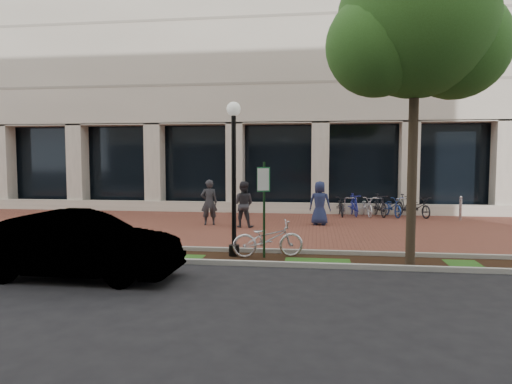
# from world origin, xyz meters

# --- Properties ---
(ground) EXTENTS (120.00, 120.00, 0.00)m
(ground) POSITION_xyz_m (0.00, 0.00, 0.00)
(ground) COLOR black
(ground) RESTS_ON ground
(brick_plaza) EXTENTS (40.00, 9.00, 0.01)m
(brick_plaza) POSITION_xyz_m (0.00, 0.00, 0.01)
(brick_plaza) COLOR brown
(brick_plaza) RESTS_ON ground
(planting_strip) EXTENTS (40.00, 1.50, 0.01)m
(planting_strip) POSITION_xyz_m (0.00, -5.25, 0.01)
(planting_strip) COLOR black
(planting_strip) RESTS_ON ground
(curb_plaza_side) EXTENTS (40.00, 0.12, 0.12)m
(curb_plaza_side) POSITION_xyz_m (0.00, -4.50, 0.06)
(curb_plaza_side) COLOR #A3A39A
(curb_plaza_side) RESTS_ON ground
(curb_street_side) EXTENTS (40.00, 0.12, 0.12)m
(curb_street_side) POSITION_xyz_m (0.00, -6.00, 0.06)
(curb_street_side) COLOR #A3A39A
(curb_street_side) RESTS_ON ground
(near_office_building) EXTENTS (40.00, 12.12, 16.00)m
(near_office_building) POSITION_xyz_m (0.00, 10.47, 10.05)
(near_office_building) COLOR beige
(near_office_building) RESTS_ON ground
(parking_sign) EXTENTS (0.34, 0.07, 2.46)m
(parking_sign) POSITION_xyz_m (0.53, -5.12, 1.56)
(parking_sign) COLOR #123316
(parking_sign) RESTS_ON ground
(lamppost) EXTENTS (0.36, 0.36, 3.98)m
(lamppost) POSITION_xyz_m (-0.27, -5.00, 2.25)
(lamppost) COLOR black
(lamppost) RESTS_ON ground
(street_tree) EXTENTS (4.27, 3.56, 7.48)m
(street_tree) POSITION_xyz_m (4.11, -5.47, 5.48)
(street_tree) COLOR #423426
(street_tree) RESTS_ON ground
(locked_bicycle) EXTENTS (1.94, 1.11, 0.96)m
(locked_bicycle) POSITION_xyz_m (0.62, -5.00, 0.48)
(locked_bicycle) COLOR silver
(locked_bicycle) RESTS_ON ground
(pedestrian_left) EXTENTS (0.73, 0.58, 1.74)m
(pedestrian_left) POSITION_xyz_m (-2.21, 0.34, 0.87)
(pedestrian_left) COLOR #2B2C31
(pedestrian_left) RESTS_ON ground
(pedestrian_mid) EXTENTS (0.90, 0.74, 1.70)m
(pedestrian_mid) POSITION_xyz_m (-0.84, -0.04, 0.85)
(pedestrian_mid) COLOR #2C2C31
(pedestrian_mid) RESTS_ON ground
(pedestrian_right) EXTENTS (0.90, 0.67, 1.69)m
(pedestrian_right) POSITION_xyz_m (1.97, 0.89, 0.84)
(pedestrian_right) COLOR #1D264A
(pedestrian_right) RESTS_ON ground
(bollard) EXTENTS (0.12, 0.12, 1.01)m
(bollard) POSITION_xyz_m (7.72, 3.03, 0.51)
(bollard) COLOR #B6B6BA
(bollard) RESTS_ON ground
(bike_rack_cluster) EXTENTS (4.25, 1.80, 0.99)m
(bike_rack_cluster) POSITION_xyz_m (4.58, 3.83, 0.47)
(bike_rack_cluster) COLOR black
(bike_rack_cluster) RESTS_ON ground
(sedan_near_curb) EXTENTS (4.30, 1.55, 1.41)m
(sedan_near_curb) POSITION_xyz_m (-3.16, -7.55, 0.71)
(sedan_near_curb) COLOR silver
(sedan_near_curb) RESTS_ON ground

